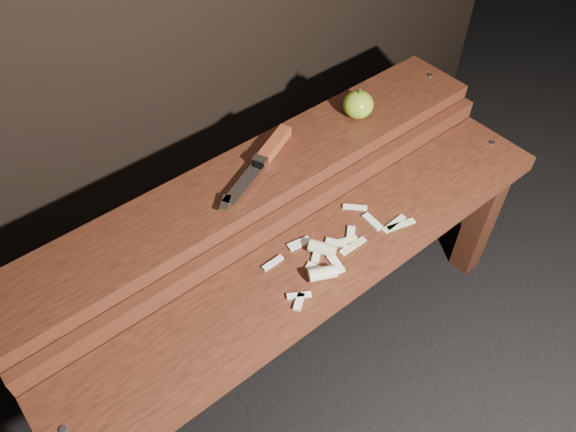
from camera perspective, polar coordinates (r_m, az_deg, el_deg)
ground at (r=1.52m, az=1.47°, el=-12.75°), size 60.00×60.00×0.00m
bench_front_tier at (r=1.20m, az=3.68°, el=-6.43°), size 1.20×0.20×0.42m
bench_rear_tier at (r=1.26m, az=-3.03°, el=1.66°), size 1.20×0.21×0.50m
apple at (r=1.34m, az=7.14°, el=11.18°), size 0.07×0.07×0.08m
knife at (r=1.23m, az=-2.16°, el=6.33°), size 0.27×0.13×0.02m
apple_scraps at (r=1.14m, az=4.20°, el=-3.93°), size 0.35×0.15×0.03m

